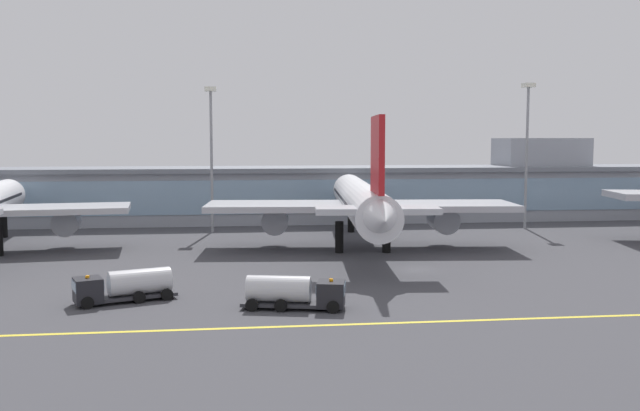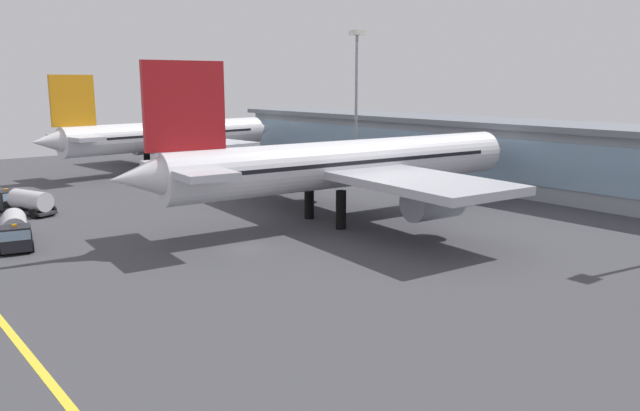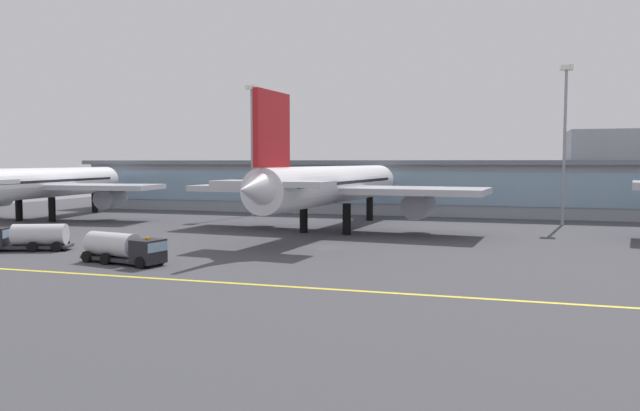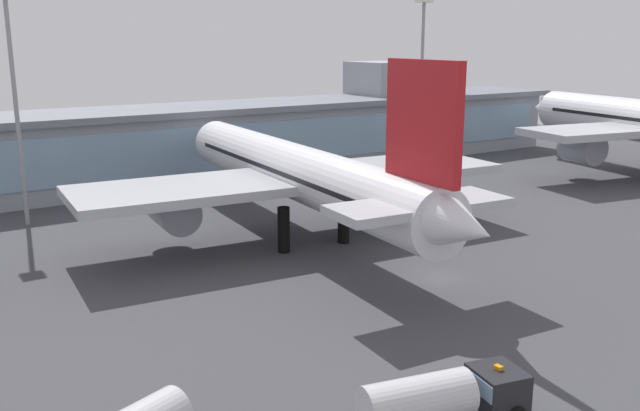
{
  "view_description": "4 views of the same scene",
  "coord_description": "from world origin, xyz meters",
  "px_view_note": "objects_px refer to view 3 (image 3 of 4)",
  "views": [
    {
      "loc": [
        -19.98,
        -74.97,
        14.68
      ],
      "look_at": [
        -9.24,
        13.74,
        6.18
      ],
      "focal_mm": 38.49,
      "sensor_mm": 36.0,
      "label": 1
    },
    {
      "loc": [
        47.88,
        -29.79,
        15.31
      ],
      "look_at": [
        1.83,
        7.52,
        3.51
      ],
      "focal_mm": 34.71,
      "sensor_mm": 36.0,
      "label": 2
    },
    {
      "loc": [
        19.49,
        -66.39,
        9.65
      ],
      "look_at": [
        -4.78,
        13.97,
        3.68
      ],
      "focal_mm": 34.67,
      "sensor_mm": 36.0,
      "label": 3
    },
    {
      "loc": [
        -37.02,
        -38.58,
        18.61
      ],
      "look_at": [
        -3.06,
        12.67,
        3.85
      ],
      "focal_mm": 38.94,
      "sensor_mm": 36.0,
      "label": 4
    }
  ],
  "objects_px": {
    "fuel_tanker_truck": "(125,248)",
    "apron_light_mast_west": "(565,121)",
    "baggage_tug_near": "(24,237)",
    "airliner_near_left": "(45,184)",
    "apron_light_mast_centre": "(252,131)",
    "airliner_near_right": "(333,186)"
  },
  "relations": [
    {
      "from": "fuel_tanker_truck",
      "to": "apron_light_mast_west",
      "type": "xyz_separation_m",
      "value": [
        42.7,
        50.44,
        14.2
      ]
    },
    {
      "from": "apron_light_mast_west",
      "to": "baggage_tug_near",
      "type": "bearing_deg",
      "value": -141.74
    },
    {
      "from": "baggage_tug_near",
      "to": "airliner_near_left",
      "type": "bearing_deg",
      "value": -73.23
    },
    {
      "from": "airliner_near_left",
      "to": "apron_light_mast_centre",
      "type": "relative_size",
      "value": 2.04
    },
    {
      "from": "airliner_near_left",
      "to": "baggage_tug_near",
      "type": "relative_size",
      "value": 5.05
    },
    {
      "from": "airliner_near_right",
      "to": "baggage_tug_near",
      "type": "relative_size",
      "value": 5.64
    },
    {
      "from": "apron_light_mast_west",
      "to": "apron_light_mast_centre",
      "type": "bearing_deg",
      "value": 178.22
    },
    {
      "from": "airliner_near_left",
      "to": "apron_light_mast_west",
      "type": "height_order",
      "value": "apron_light_mast_west"
    },
    {
      "from": "airliner_near_left",
      "to": "apron_light_mast_centre",
      "type": "distance_m",
      "value": 35.56
    },
    {
      "from": "airliner_near_right",
      "to": "fuel_tanker_truck",
      "type": "xyz_separation_m",
      "value": [
        -11.45,
        -32.09,
        -4.81
      ]
    },
    {
      "from": "baggage_tug_near",
      "to": "apron_light_mast_centre",
      "type": "height_order",
      "value": "apron_light_mast_centre"
    },
    {
      "from": "airliner_near_left",
      "to": "apron_light_mast_centre",
      "type": "bearing_deg",
      "value": -65.66
    },
    {
      "from": "apron_light_mast_west",
      "to": "apron_light_mast_centre",
      "type": "distance_m",
      "value": 51.86
    },
    {
      "from": "airliner_near_left",
      "to": "apron_light_mast_centre",
      "type": "xyz_separation_m",
      "value": [
        29.5,
        17.63,
        9.14
      ]
    },
    {
      "from": "airliner_near_right",
      "to": "apron_light_mast_west",
      "type": "height_order",
      "value": "apron_light_mast_west"
    },
    {
      "from": "airliner_near_left",
      "to": "baggage_tug_near",
      "type": "distance_m",
      "value": 38.05
    },
    {
      "from": "airliner_near_right",
      "to": "airliner_near_left",
      "type": "bearing_deg",
      "value": 92.41
    },
    {
      "from": "apron_light_mast_west",
      "to": "apron_light_mast_centre",
      "type": "relative_size",
      "value": 1.04
    },
    {
      "from": "apron_light_mast_centre",
      "to": "apron_light_mast_west",
      "type": "bearing_deg",
      "value": -1.78
    },
    {
      "from": "airliner_near_right",
      "to": "baggage_tug_near",
      "type": "height_order",
      "value": "airliner_near_right"
    },
    {
      "from": "airliner_near_left",
      "to": "apron_light_mast_west",
      "type": "distance_m",
      "value": 83.46
    },
    {
      "from": "airliner_near_left",
      "to": "apron_light_mast_centre",
      "type": "height_order",
      "value": "apron_light_mast_centre"
    }
  ]
}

